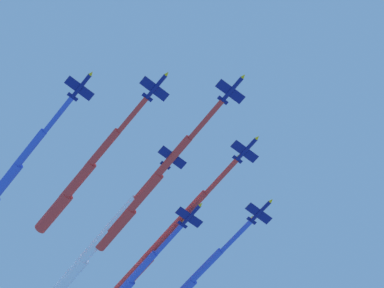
% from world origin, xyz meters
% --- Properties ---
extents(jet_lead, '(48.81, 52.21, 3.73)m').
position_xyz_m(jet_lead, '(15.89, -14.09, 161.02)').
color(jet_lead, navy).
extents(jet_port_inner, '(48.81, 51.12, 3.72)m').
position_xyz_m(jet_port_inner, '(13.24, -33.71, 164.46)').
color(jet_port_inner, navy).
extents(jet_starboard_inner, '(45.61, 47.55, 3.81)m').
position_xyz_m(jet_starboard_inner, '(34.14, -9.14, 163.34)').
color(jet_starboard_inner, navy).
extents(jet_port_mid, '(47.22, 49.31, 3.78)m').
position_xyz_m(jet_port_mid, '(32.58, -30.62, 161.18)').
color(jet_port_mid, navy).
extents(jet_port_outer, '(47.09, 48.63, 3.77)m').
position_xyz_m(jet_port_outer, '(55.51, -7.97, 164.05)').
color(jet_port_outer, navy).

